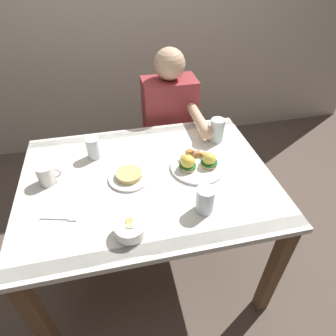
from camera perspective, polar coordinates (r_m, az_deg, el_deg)
The scene contains 11 objects.
ground_plane at distance 1.96m, azimuth -3.09°, elevation -18.22°, with size 6.00×6.00×0.00m, color brown.
dining_table at distance 1.46m, azimuth -3.95°, elevation -4.96°, with size 1.20×0.90×0.74m.
eggs_benedict_plate at distance 1.43m, azimuth 5.86°, elevation 0.78°, with size 0.27×0.27×0.09m.
fruit_bowl at distance 1.14m, azimuth -7.54°, elevation -12.00°, with size 0.12×0.12×0.06m.
coffee_mug at distance 1.44m, azimuth -23.01°, elevation -1.11°, with size 0.11×0.08×0.09m.
fork at distance 1.28m, azimuth -20.45°, elevation -9.35°, with size 0.15×0.06×0.00m.
water_glass_near at distance 1.21m, azimuth 7.35°, elevation -6.54°, with size 0.08×0.08×0.12m.
water_glass_far at distance 1.53m, azimuth -14.58°, elevation 3.71°, with size 0.07×0.07×0.11m.
water_glass_extra at distance 1.63m, azimuth 9.69°, elevation 7.18°, with size 0.08×0.08×0.13m.
side_plate at distance 1.38m, azimuth -7.70°, elevation -1.62°, with size 0.20×0.20×0.04m.
diner_person at distance 1.96m, azimuth 0.55°, elevation 8.74°, with size 0.34×0.54×1.14m.
Camera 1 is at (-0.13, -1.03, 1.66)m, focal length 30.72 mm.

